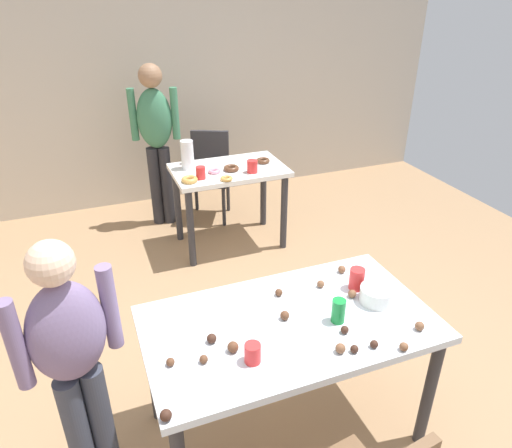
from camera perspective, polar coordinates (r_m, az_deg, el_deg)
ground_plane at (r=2.97m, az=3.42°, el=-20.62°), size 6.40×6.40×0.00m
wall_back at (r=5.13m, az=-11.62°, el=16.91°), size 6.40×0.10×2.60m
dining_table_near at (r=2.38m, az=4.01°, el=-13.35°), size 1.40×0.78×0.75m
dining_table_far at (r=4.17m, az=-3.27°, el=5.11°), size 0.97×0.61×0.75m
chair_far_table at (r=4.80m, az=-5.68°, el=6.57°), size 0.53×0.53×0.87m
person_girl_near at (r=2.20m, az=-21.37°, el=-14.66°), size 0.45×0.29×1.35m
person_adult_far at (r=4.56m, az=-12.06°, el=10.83°), size 0.45×0.27×1.56m
mixing_bowl at (r=2.49m, az=14.49°, el=-8.31°), size 0.17×0.17×0.08m
soda_can at (r=2.31m, az=9.98°, el=-10.35°), size 0.07×0.07×0.12m
fork_near at (r=2.35m, az=-6.78°, el=-10.98°), size 0.17×0.02×0.01m
cup_near_0 at (r=2.08m, az=-0.41°, el=-15.42°), size 0.07×0.07×0.09m
cup_near_1 at (r=2.55m, az=12.14°, el=-6.54°), size 0.08×0.08×0.12m
cake_ball_0 at (r=2.31m, az=3.51°, el=-11.03°), size 0.05×0.05×0.05m
cake_ball_1 at (r=2.24m, az=17.52°, el=-14.03°), size 0.04×0.04×0.04m
cake_ball_2 at (r=2.10m, az=-6.38°, el=-16.01°), size 0.04×0.04×0.04m
cake_ball_3 at (r=2.14m, az=-2.82°, el=-14.70°), size 0.05×0.05×0.05m
cake_ball_4 at (r=2.55m, az=7.86°, el=-7.23°), size 0.04×0.04×0.04m
cake_ball_5 at (r=2.22m, az=14.15°, el=-13.97°), size 0.04×0.04×0.04m
cake_ball_6 at (r=2.68m, az=10.38°, el=-5.43°), size 0.04×0.04×0.04m
cake_ball_7 at (r=2.46m, az=2.79°, el=-8.31°), size 0.04×0.04×0.04m
cake_ball_8 at (r=2.19m, az=-5.41°, el=-13.68°), size 0.04×0.04×0.04m
cake_ball_9 at (r=2.17m, az=10.22°, el=-14.64°), size 0.05×0.05×0.05m
cake_ball_10 at (r=2.18m, az=11.86°, el=-14.64°), size 0.04×0.04×0.04m
cake_ball_11 at (r=2.11m, az=-10.36°, el=-16.17°), size 0.04×0.04×0.04m
cake_ball_12 at (r=2.37m, az=19.25°, el=-11.62°), size 0.04×0.04×0.04m
cake_ball_13 at (r=2.50m, az=11.60°, el=-8.30°), size 0.04×0.04×0.04m
cake_ball_14 at (r=2.27m, az=10.72°, el=-12.51°), size 0.04×0.04×0.04m
cake_ball_15 at (r=1.92m, az=-10.89°, el=-21.86°), size 0.05×0.05×0.05m
pitcher_far at (r=4.10m, az=-8.35°, el=8.32°), size 0.11×0.11×0.25m
cup_far_0 at (r=3.99m, az=-0.45°, el=7.01°), size 0.09×0.09×0.11m
cup_far_1 at (r=4.24m, az=-8.26°, el=8.03°), size 0.08×0.08×0.12m
cup_far_2 at (r=3.89m, az=-6.74°, el=6.20°), size 0.08×0.08×0.10m
donut_far_0 at (r=4.01m, az=-5.09°, el=6.42°), size 0.10×0.10×0.03m
donut_far_1 at (r=4.23m, az=0.85°, el=7.70°), size 0.12×0.12×0.04m
donut_far_2 at (r=3.85m, az=-8.07°, el=5.37°), size 0.13×0.13×0.04m
donut_far_3 at (r=3.85m, az=-3.60°, el=5.53°), size 0.10×0.10×0.03m
donut_far_4 at (r=4.05m, az=-3.03°, el=6.78°), size 0.13×0.13×0.04m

